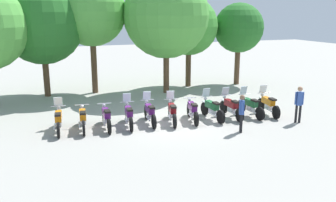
% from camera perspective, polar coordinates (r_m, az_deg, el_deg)
% --- Properties ---
extents(ground_plane, '(80.00, 80.00, 0.00)m').
position_cam_1_polar(ground_plane, '(16.57, 0.61, -3.41)').
color(ground_plane, '#9E9B93').
extents(motorcycle_0, '(0.63, 2.19, 1.37)m').
position_cam_1_polar(motorcycle_0, '(15.88, -16.92, -2.85)').
color(motorcycle_0, black).
rests_on(motorcycle_0, ground_plane).
extents(motorcycle_1, '(0.63, 2.19, 0.99)m').
position_cam_1_polar(motorcycle_1, '(15.85, -13.33, -2.71)').
color(motorcycle_1, black).
rests_on(motorcycle_1, ground_plane).
extents(motorcycle_2, '(0.62, 2.19, 0.99)m').
position_cam_1_polar(motorcycle_2, '(15.87, -9.74, -2.51)').
color(motorcycle_2, black).
rests_on(motorcycle_2, ground_plane).
extents(motorcycle_3, '(0.67, 2.18, 1.37)m').
position_cam_1_polar(motorcycle_3, '(16.02, -6.23, -2.17)').
color(motorcycle_3, black).
rests_on(motorcycle_3, ground_plane).
extents(motorcycle_4, '(0.62, 2.19, 1.37)m').
position_cam_1_polar(motorcycle_4, '(16.32, -2.91, -1.81)').
color(motorcycle_4, black).
rests_on(motorcycle_4, ground_plane).
extents(motorcycle_5, '(0.78, 2.15, 1.37)m').
position_cam_1_polar(motorcycle_5, '(16.42, 0.65, -1.70)').
color(motorcycle_5, black).
rests_on(motorcycle_5, ground_plane).
extents(motorcycle_6, '(0.76, 2.16, 0.99)m').
position_cam_1_polar(motorcycle_6, '(16.73, 3.87, -1.48)').
color(motorcycle_6, black).
rests_on(motorcycle_6, ground_plane).
extents(motorcycle_7, '(0.62, 2.19, 1.37)m').
position_cam_1_polar(motorcycle_7, '(17.09, 6.96, -1.17)').
color(motorcycle_7, black).
rests_on(motorcycle_7, ground_plane).
extents(motorcycle_8, '(0.62, 2.19, 1.37)m').
position_cam_1_polar(motorcycle_8, '(17.51, 9.93, -0.91)').
color(motorcycle_8, black).
rests_on(motorcycle_8, ground_plane).
extents(motorcycle_9, '(0.62, 2.19, 1.37)m').
position_cam_1_polar(motorcycle_9, '(17.92, 12.85, -0.71)').
color(motorcycle_9, black).
rests_on(motorcycle_9, ground_plane).
extents(motorcycle_10, '(0.68, 2.18, 1.37)m').
position_cam_1_polar(motorcycle_10, '(18.42, 15.55, -0.48)').
color(motorcycle_10, black).
rests_on(motorcycle_10, ground_plane).
extents(person_0, '(0.28, 0.39, 1.61)m').
position_cam_1_polar(person_0, '(15.31, 11.56, -1.53)').
color(person_0, black).
rests_on(person_0, ground_plane).
extents(person_1, '(0.40, 0.29, 1.69)m').
position_cam_1_polar(person_1, '(17.34, 20.02, -0.10)').
color(person_1, black).
rests_on(person_1, ground_plane).
extents(tree_1, '(4.75, 4.75, 6.69)m').
position_cam_1_polar(tree_1, '(22.38, -19.31, 11.54)').
color(tree_1, brown).
rests_on(tree_1, ground_plane).
extents(tree_2, '(4.13, 4.13, 7.01)m').
position_cam_1_polar(tree_2, '(22.61, -12.02, 13.60)').
color(tree_2, brown).
rests_on(tree_2, ground_plane).
extents(tree_3, '(5.16, 5.16, 7.32)m').
position_cam_1_polar(tree_3, '(22.18, -0.29, 13.39)').
color(tree_3, brown).
rests_on(tree_3, ground_plane).
extents(tree_4, '(3.82, 3.82, 5.94)m').
position_cam_1_polar(tree_4, '(24.24, 3.31, 11.71)').
color(tree_4, brown).
rests_on(tree_4, ground_plane).
extents(tree_5, '(3.35, 3.35, 5.56)m').
position_cam_1_polar(tree_5, '(25.39, 11.13, 11.24)').
color(tree_5, brown).
rests_on(tree_5, ground_plane).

